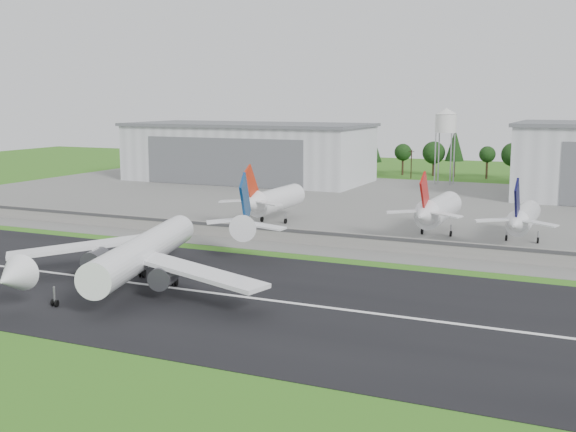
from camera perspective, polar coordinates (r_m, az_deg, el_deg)
The scene contains 14 objects.
ground at distance 113.03m, azimuth -5.86°, elevation -7.68°, with size 600.00×600.00×0.00m, color #306117.
runway at distance 121.40m, azimuth -3.47°, elevation -6.43°, with size 320.00×60.00×0.10m, color black.
runway_centerline at distance 121.38m, azimuth -3.47°, elevation -6.40°, with size 220.00×1.00×0.02m, color white.
apron at distance 222.58m, azimuth 9.87°, elevation 0.65°, with size 320.00×150.00×0.10m, color slate.
blast_fence at distance 161.04m, azimuth 4.02°, elevation -1.88°, with size 240.00×0.61×3.50m.
hangar_west at distance 292.01m, azimuth -3.17°, elevation 5.08°, with size 97.00×44.00×23.20m.
water_tower at distance 284.69m, azimuth 12.37°, elevation 7.37°, with size 8.40×8.40×29.40m.
utility_poles at distance 300.10m, azimuth 13.75°, elevation 2.71°, with size 230.00×3.00×12.00m, color black, non-canonical shape.
treeline at distance 314.77m, azimuth 14.26°, elevation 2.98°, with size 320.00×16.00×22.00m, color black, non-canonical shape.
main_airliner at distance 130.29m, azimuth -11.46°, elevation -3.32°, with size 55.05×58.26×18.17m.
ground_vehicle at distance 129.93m, azimuth -14.92°, elevation -5.32°, with size 2.50×5.41×1.50m, color gold.
parked_jet_red_a at distance 190.38m, azimuth -1.33°, elevation 1.26°, with size 7.36×31.29×16.88m.
parked_jet_red_b at distance 176.04m, azimuth 11.60°, elevation 0.43°, with size 7.36×31.29×16.94m.
parked_jet_navy at distance 172.81m, azimuth 18.03°, elevation -0.17°, with size 7.36×31.29×16.37m.
Camera 1 is at (54.88, -93.20, 32.83)m, focal length 45.00 mm.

